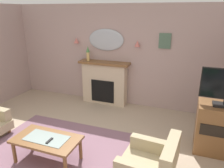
% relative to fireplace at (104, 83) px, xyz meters
% --- Properties ---
extents(wall_back, '(6.95, 0.10, 2.61)m').
position_rel_fireplace_xyz_m(wall_back, '(0.32, 0.22, 0.73)').
color(wall_back, '#B29993').
rests_on(wall_back, ground).
extents(patterned_rug, '(3.20, 2.40, 0.01)m').
position_rel_fireplace_xyz_m(patterned_rug, '(0.32, -2.52, -0.56)').
color(patterned_rug, '#7F5B6B').
rests_on(patterned_rug, ground).
extents(fireplace, '(1.36, 0.36, 1.16)m').
position_rel_fireplace_xyz_m(fireplace, '(0.00, 0.00, 0.00)').
color(fireplace, beige).
rests_on(fireplace, ground).
extents(mantel_vase_centre, '(0.10, 0.10, 0.39)m').
position_rel_fireplace_xyz_m(mantel_vase_centre, '(-0.45, -0.03, 0.80)').
color(mantel_vase_centre, tan).
rests_on(mantel_vase_centre, fireplace).
extents(wall_mirror, '(0.96, 0.06, 0.56)m').
position_rel_fireplace_xyz_m(wall_mirror, '(0.00, 0.14, 1.14)').
color(wall_mirror, '#B2BCC6').
extents(wall_sconce_left, '(0.14, 0.14, 0.14)m').
position_rel_fireplace_xyz_m(wall_sconce_left, '(-0.85, 0.09, 1.09)').
color(wall_sconce_left, '#D17066').
extents(wall_sconce_right, '(0.14, 0.14, 0.14)m').
position_rel_fireplace_xyz_m(wall_sconce_right, '(0.85, 0.09, 1.09)').
color(wall_sconce_right, '#D17066').
extents(framed_picture, '(0.28, 0.03, 0.36)m').
position_rel_fireplace_xyz_m(framed_picture, '(1.50, 0.15, 1.18)').
color(framed_picture, '#4C6B56').
extents(coffee_table, '(1.10, 0.60, 0.45)m').
position_rel_fireplace_xyz_m(coffee_table, '(0.05, -2.63, -0.19)').
color(coffee_table, brown).
rests_on(coffee_table, ground).
extents(tv_remote, '(0.04, 0.16, 0.02)m').
position_rel_fireplace_xyz_m(tv_remote, '(0.15, -2.69, -0.12)').
color(tv_remote, black).
rests_on(tv_remote, coffee_table).
extents(armchair_near_fireplace, '(0.88, 0.87, 0.71)m').
position_rel_fireplace_xyz_m(armchair_near_fireplace, '(1.77, -2.45, -0.27)').
color(armchair_near_fireplace, tan).
rests_on(armchair_near_fireplace, ground).
extents(tv_cabinet, '(0.80, 0.57, 0.90)m').
position_rel_fireplace_xyz_m(tv_cabinet, '(2.75, -1.31, -0.12)').
color(tv_cabinet, brown).
rests_on(tv_cabinet, ground).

